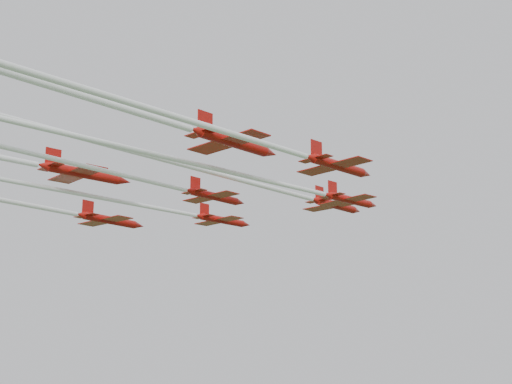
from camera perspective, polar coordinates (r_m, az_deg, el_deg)
The scene contains 7 objects.
jet_lead at distance 90.73m, azimuth -0.83°, elevation 0.86°, with size 15.38×69.40×2.72m.
jet_row2_left at distance 97.34m, azimuth -8.43°, elevation -1.19°, with size 14.46×52.44×2.49m.
jet_row2_right at distance 79.10m, azimuth 0.30°, elevation 1.05°, with size 16.97×56.40×2.33m.
jet_row3_left at distance 98.18m, azimuth -16.59°, elevation -1.23°, with size 10.38×50.01×2.79m.
jet_row3_mid at distance 78.01m, azimuth -13.23°, elevation 1.97°, with size 13.82×65.46×2.38m.
jet_row3_right at distance 63.03m, azimuth -2.78°, elevation 4.94°, with size 15.74×60.02×2.45m.
jet_row4_right at distance 64.46m, azimuth -12.67°, elevation 7.21°, with size 15.94×65.64×2.90m.
Camera 1 is at (54.91, -79.74, 37.42)m, focal length 50.00 mm.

